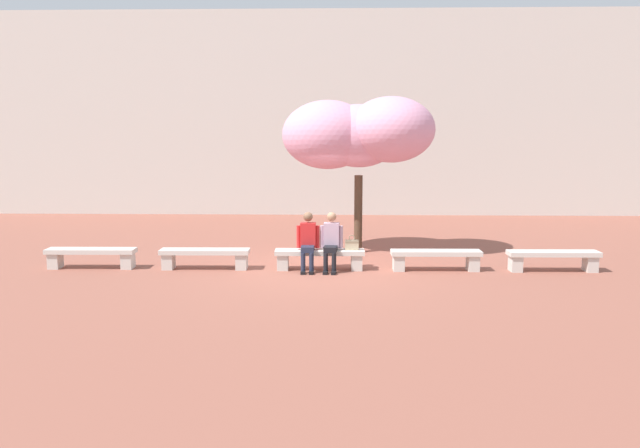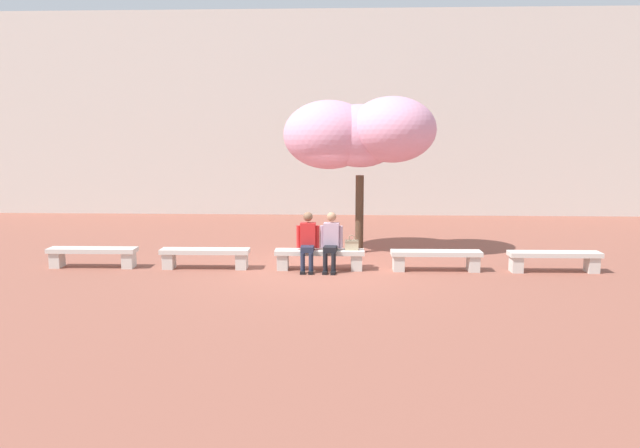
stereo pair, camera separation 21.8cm
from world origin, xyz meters
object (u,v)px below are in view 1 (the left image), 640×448
at_px(stone_bench_center, 320,256).
at_px(person_seated_right, 331,239).
at_px(cherry_tree_main, 358,134).
at_px(stone_bench_west_end, 91,255).
at_px(stone_bench_near_east, 436,257).
at_px(stone_bench_east_end, 553,257).
at_px(stone_bench_near_west, 205,255).
at_px(person_seated_left, 308,239).
at_px(handbag, 352,244).

distance_m(stone_bench_center, person_seated_right, 0.47).
xyz_separation_m(stone_bench_center, cherry_tree_main, (0.89, 2.04, 2.69)).
bearing_deg(stone_bench_west_end, stone_bench_near_east, 0.00).
bearing_deg(stone_bench_east_end, stone_bench_near_west, 180.00).
height_order(stone_bench_west_end, stone_bench_east_end, same).
xyz_separation_m(stone_bench_east_end, person_seated_right, (-4.88, -0.05, 0.39)).
height_order(person_seated_left, person_seated_right, same).
xyz_separation_m(stone_bench_near_west, cherry_tree_main, (3.45, 2.04, 2.69)).
bearing_deg(person_seated_right, cherry_tree_main, 73.18).
xyz_separation_m(stone_bench_center, stone_bench_near_east, (2.57, 0.00, 0.00)).
relative_size(stone_bench_east_end, person_seated_right, 1.54).
distance_m(stone_bench_near_east, stone_bench_east_end, 2.57).
xyz_separation_m(stone_bench_east_end, cherry_tree_main, (-4.25, 2.04, 2.69)).
distance_m(stone_bench_west_end, stone_bench_near_east, 7.70).
distance_m(person_seated_left, person_seated_right, 0.51).
height_order(handbag, cherry_tree_main, cherry_tree_main).
bearing_deg(stone_bench_near_west, person_seated_right, -1.08).
bearing_deg(handbag, stone_bench_east_end, -0.24).
height_order(stone_bench_west_end, stone_bench_center, same).
distance_m(stone_bench_near_west, handbag, 3.29).
bearing_deg(stone_bench_east_end, stone_bench_west_end, 180.00).
distance_m(stone_bench_west_end, cherry_tree_main, 6.90).
xyz_separation_m(stone_bench_center, person_seated_left, (-0.26, -0.05, 0.39)).
relative_size(person_seated_right, cherry_tree_main, 0.33).
height_order(stone_bench_west_end, person_seated_right, person_seated_right).
bearing_deg(stone_bench_near_east, person_seated_right, -178.68).
xyz_separation_m(person_seated_left, person_seated_right, (0.51, 0.00, 0.00)).
relative_size(stone_bench_near_west, stone_bench_east_end, 1.00).
relative_size(stone_bench_near_west, stone_bench_near_east, 1.00).
bearing_deg(person_seated_left, stone_bench_center, 11.66).
relative_size(person_seated_left, handbag, 3.81).
bearing_deg(person_seated_right, stone_bench_center, 168.12).
height_order(stone_bench_center, stone_bench_east_end, same).
distance_m(stone_bench_near_east, cherry_tree_main, 3.77).
bearing_deg(stone_bench_east_end, stone_bench_center, 180.00).
relative_size(stone_bench_east_end, cherry_tree_main, 0.51).
xyz_separation_m(stone_bench_near_east, person_seated_left, (-2.83, -0.05, 0.39)).
relative_size(stone_bench_west_end, cherry_tree_main, 0.51).
distance_m(stone_bench_near_east, handbag, 1.88).
relative_size(stone_bench_near_east, person_seated_left, 1.54).
bearing_deg(stone_bench_near_west, stone_bench_west_end, 180.00).
distance_m(person_seated_right, cherry_tree_main, 3.17).
height_order(person_seated_left, cherry_tree_main, cherry_tree_main).
distance_m(person_seated_left, handbag, 0.98).
bearing_deg(stone_bench_center, person_seated_right, -11.88).
distance_m(stone_bench_center, stone_bench_near_east, 2.57).
xyz_separation_m(stone_bench_near_east, handbag, (-1.86, 0.02, 0.27)).
bearing_deg(person_seated_left, stone_bench_east_end, 0.57).
bearing_deg(stone_bench_east_end, person_seated_right, -179.37).
xyz_separation_m(person_seated_left, cherry_tree_main, (1.15, 2.09, 2.30)).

